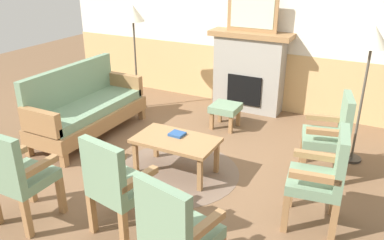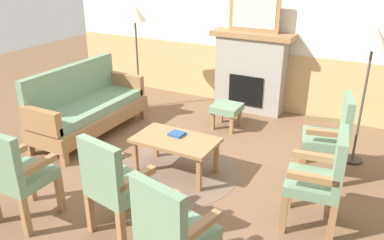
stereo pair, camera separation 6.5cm
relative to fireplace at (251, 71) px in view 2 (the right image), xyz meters
The scene contains 16 objects.
ground_plane 2.44m from the fireplace, 90.00° to the right, with size 14.00×14.00×0.00m, color brown.
wall_back 0.70m from the fireplace, 90.00° to the left, with size 7.20×0.14×2.70m.
fireplace is the anchor object (origin of this frame).
framed_picture 0.91m from the fireplace, 90.00° to the left, with size 0.80×0.04×0.56m.
couch 2.62m from the fireplace, 129.82° to the right, with size 0.70×1.80×0.98m.
coffee_table 2.36m from the fireplace, 90.77° to the right, with size 0.96×0.56×0.44m.
round_rug 2.43m from the fireplace, 90.77° to the right, with size 1.49×1.49×0.01m, color brown.
book_on_table 2.26m from the fireplace, 91.65° to the right, with size 0.17×0.15×0.03m, color navy.
footstool 0.94m from the fireplace, 91.95° to the right, with size 0.40×0.40×0.36m.
armchair_near_fireplace 3.04m from the fireplace, 57.37° to the right, with size 0.54×0.54×0.98m.
armchair_by_window_left 2.20m from the fireplace, 45.05° to the right, with size 0.58×0.58×0.98m.
armchair_front_left 3.94m from the fireplace, 77.94° to the right, with size 0.57×0.57×0.98m.
armchair_front_center 3.54m from the fireplace, 89.31° to the right, with size 0.56×0.56×0.98m.
armchair_corner_left 3.92m from the fireplace, 102.79° to the right, with size 0.48×0.48×0.98m.
floor_lamp_by_couch 2.00m from the fireplace, 155.04° to the right, with size 0.36×0.36×1.68m.
floor_lamp_by_chairs 2.22m from the fireplace, 30.80° to the right, with size 0.36×0.36×1.68m.
Camera 2 is at (2.05, -3.47, 2.40)m, focal length 36.66 mm.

